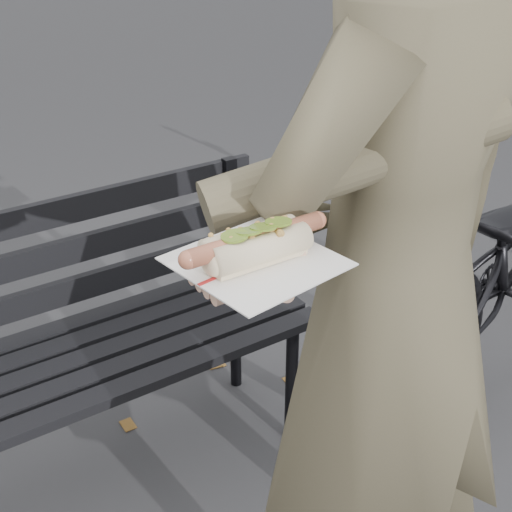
# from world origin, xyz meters

# --- Properties ---
(park_bench) EXTENTS (1.50, 0.44, 0.88)m
(park_bench) POSITION_xyz_m (0.04, 0.92, 0.52)
(park_bench) COLOR black
(park_bench) RESTS_ON ground
(person) EXTENTS (0.77, 0.57, 1.93)m
(person) POSITION_xyz_m (0.48, 0.04, 0.97)
(person) COLOR brown
(person) RESTS_ON ground
(held_hotdog) EXTENTS (0.63, 0.32, 0.20)m
(held_hotdog) POSITION_xyz_m (0.28, -0.01, 1.27)
(held_hotdog) COLOR brown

